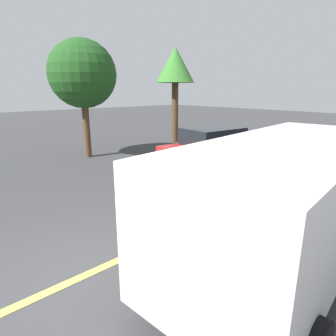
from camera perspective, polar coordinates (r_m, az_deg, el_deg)
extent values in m
plane|color=#38383A|center=(5.10, -18.68, -20.82)|extent=(80.00, 80.00, 0.00)
cube|color=#E0D14C|center=(6.61, 6.23, -11.10)|extent=(28.00, 0.16, 0.01)
cube|color=white|center=(4.95, 22.54, -5.41)|extent=(5.38, 2.52, 1.82)
cube|color=black|center=(6.78, 28.99, 2.79)|extent=(0.35, 1.85, 0.80)
cylinder|color=black|center=(7.14, 19.20, -6.55)|extent=(0.78, 0.34, 0.76)
cylinder|color=black|center=(4.44, -0.56, -19.93)|extent=(0.78, 0.34, 0.76)
cube|color=red|center=(11.31, 9.65, 3.40)|extent=(4.66, 2.26, 0.62)
cube|color=black|center=(11.04, 8.97, 6.42)|extent=(2.31, 1.80, 0.62)
cylinder|color=black|center=(13.06, 11.56, 3.52)|extent=(0.66, 0.29, 0.64)
cylinder|color=black|center=(11.96, 17.81, 1.99)|extent=(0.66, 0.29, 0.64)
cylinder|color=black|center=(11.06, 0.68, 1.69)|extent=(0.66, 0.29, 0.64)
cylinder|color=black|center=(9.73, 6.93, -0.35)|extent=(0.66, 0.29, 0.64)
cylinder|color=#513823|center=(13.21, -16.10, 8.15)|extent=(0.30, 0.30, 2.82)
sphere|color=#1E4C1C|center=(13.14, -16.84, 17.67)|extent=(2.86, 2.86, 2.86)
cylinder|color=#513823|center=(16.58, 1.40, 11.03)|extent=(0.37, 0.37, 3.35)
cone|color=#387A2D|center=(16.58, 1.47, 20.08)|extent=(2.12, 2.12, 1.89)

